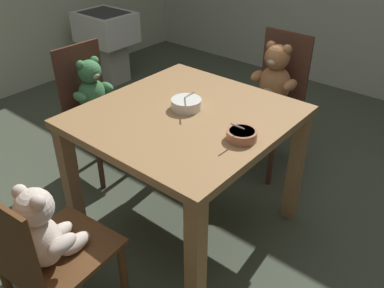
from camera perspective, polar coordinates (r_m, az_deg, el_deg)
name	(u,v)px	position (r m, az deg, el deg)	size (l,w,h in m)	color
ground_plane	(187,225)	(2.55, -0.73, -11.25)	(5.20, 5.20, 0.04)	#434C3B
dining_table	(186,133)	(2.15, -0.85, 1.59)	(0.98, 1.02, 0.75)	#977045
teddy_chair_near_left	(94,97)	(2.81, -13.60, 6.40)	(0.40, 0.40, 0.89)	#4C2A1F
teddy_chair_far_center	(273,89)	(2.82, 11.22, 7.58)	(0.38, 0.41, 0.94)	#4F3024
teddy_chair_near_front	(45,242)	(1.75, -19.88, -12.82)	(0.42, 0.45, 0.86)	#56341A
porridge_bowl_white_center	(186,104)	(2.13, -0.80, 5.67)	(0.16, 0.16, 0.13)	silver
porridge_bowl_terracotta_near_right	(242,135)	(1.87, 6.96, 1.29)	(0.14, 0.15, 0.12)	#B27053
sink_basin	(107,37)	(4.35, -11.84, 14.44)	(0.54, 0.44, 0.71)	#B7B2A8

